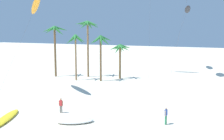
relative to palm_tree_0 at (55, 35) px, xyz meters
The scene contains 11 objects.
palm_tree_0 is the anchor object (origin of this frame).
palm_tree_1 6.47m from the palm_tree_0, 21.62° to the left, with size 4.93×4.54×10.81m.
palm_tree_2 6.40m from the palm_tree_0, 17.20° to the right, with size 4.09×4.01×8.27m.
palm_tree_3 10.45m from the palm_tree_0, ahead, with size 3.96×4.43×8.14m.
palm_tree_4 13.16m from the palm_tree_0, 14.28° to the left, with size 4.23×3.76×6.47m.
flying_kite_1 30.88m from the palm_tree_0, 47.15° to the left, with size 3.56×12.19×14.74m.
flying_kite_7 15.16m from the palm_tree_0, 62.34° to the right, with size 6.68×10.65×13.75m.
grounded_kite_0 29.88m from the palm_tree_0, 49.01° to the right, with size 3.94×3.48×0.44m.
grounded_kite_1 28.13m from the palm_tree_0, 63.32° to the right, with size 3.71×6.19×0.35m.
person_foreground_walker 33.45m from the palm_tree_0, 34.21° to the right, with size 0.23×0.51×1.72m.
person_near_left 26.15m from the palm_tree_0, 51.46° to the right, with size 0.50×0.26×1.66m.
Camera 1 is at (15.45, -2.69, 9.00)m, focal length 44.91 mm.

